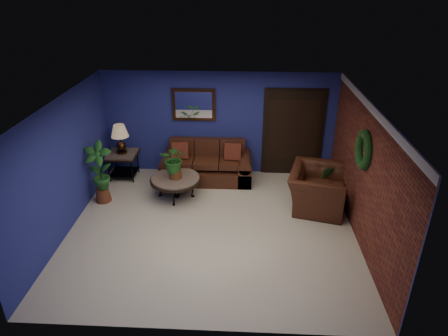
{
  "coord_description": "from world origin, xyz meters",
  "views": [
    {
      "loc": [
        0.56,
        -6.48,
        4.5
      ],
      "look_at": [
        0.21,
        0.55,
        1.04
      ],
      "focal_mm": 32.0,
      "sensor_mm": 36.0,
      "label": 1
    }
  ],
  "objects_px": {
    "sofa": "(207,166)",
    "side_chair": "(224,159)",
    "end_table": "(123,159)",
    "armchair": "(317,189)",
    "table_lamp": "(120,136)",
    "coffee_table": "(176,180)"
  },
  "relations": [
    {
      "from": "coffee_table",
      "to": "end_table",
      "type": "relative_size",
      "value": 1.59
    },
    {
      "from": "sofa",
      "to": "armchair",
      "type": "distance_m",
      "value": 2.7
    },
    {
      "from": "table_lamp",
      "to": "coffee_table",
      "type": "bearing_deg",
      "value": -32.15
    },
    {
      "from": "sofa",
      "to": "coffee_table",
      "type": "bearing_deg",
      "value": -123.62
    },
    {
      "from": "armchair",
      "to": "sofa",
      "type": "bearing_deg",
      "value": 78.73
    },
    {
      "from": "side_chair",
      "to": "armchair",
      "type": "xyz_separation_m",
      "value": [
        2.03,
        -1.21,
        -0.08
      ]
    },
    {
      "from": "coffee_table",
      "to": "armchair",
      "type": "relative_size",
      "value": 0.86
    },
    {
      "from": "side_chair",
      "to": "armchair",
      "type": "bearing_deg",
      "value": -31.22
    },
    {
      "from": "sofa",
      "to": "table_lamp",
      "type": "height_order",
      "value": "table_lamp"
    },
    {
      "from": "end_table",
      "to": "table_lamp",
      "type": "height_order",
      "value": "table_lamp"
    },
    {
      "from": "side_chair",
      "to": "table_lamp",
      "type": "bearing_deg",
      "value": -178.92
    },
    {
      "from": "sofa",
      "to": "end_table",
      "type": "distance_m",
      "value": 2.03
    },
    {
      "from": "coffee_table",
      "to": "end_table",
      "type": "bearing_deg",
      "value": 147.85
    },
    {
      "from": "sofa",
      "to": "table_lamp",
      "type": "distance_m",
      "value": 2.16
    },
    {
      "from": "coffee_table",
      "to": "armchair",
      "type": "distance_m",
      "value": 3.05
    },
    {
      "from": "table_lamp",
      "to": "side_chair",
      "type": "height_order",
      "value": "table_lamp"
    },
    {
      "from": "coffee_table",
      "to": "armchair",
      "type": "xyz_separation_m",
      "value": [
        3.04,
        -0.25,
        0.0
      ]
    },
    {
      "from": "armchair",
      "to": "end_table",
      "type": "bearing_deg",
      "value": 90.1
    },
    {
      "from": "table_lamp",
      "to": "end_table",
      "type": "bearing_deg",
      "value": 180.0
    },
    {
      "from": "coffee_table",
      "to": "side_chair",
      "type": "bearing_deg",
      "value": 43.45
    },
    {
      "from": "sofa",
      "to": "side_chair",
      "type": "xyz_separation_m",
      "value": [
        0.4,
        0.04,
        0.19
      ]
    },
    {
      "from": "coffee_table",
      "to": "table_lamp",
      "type": "height_order",
      "value": "table_lamp"
    }
  ]
}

